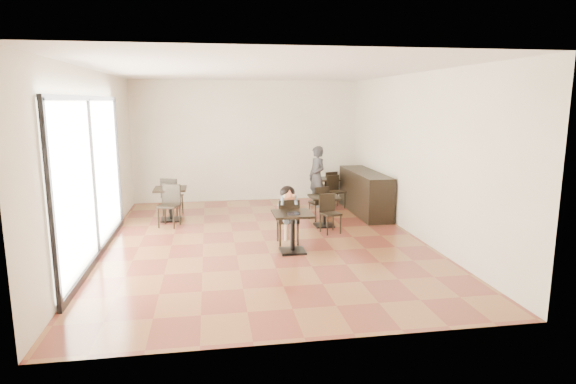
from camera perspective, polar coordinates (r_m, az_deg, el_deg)
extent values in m
cube|color=brown|center=(9.33, -2.76, -5.83)|extent=(6.00, 8.00, 0.01)
cube|color=white|center=(8.96, -2.95, 14.20)|extent=(6.00, 8.00, 0.01)
cube|color=white|center=(12.97, -4.87, 6.02)|extent=(6.00, 0.01, 3.20)
cube|color=white|center=(5.10, 2.27, -1.22)|extent=(6.00, 0.01, 3.20)
cube|color=white|center=(9.17, -21.86, 3.35)|extent=(0.01, 8.00, 3.20)
cube|color=white|center=(9.80, 14.90, 4.19)|extent=(0.01, 8.00, 3.20)
cube|color=white|center=(8.70, -22.27, 1.63)|extent=(0.04, 4.50, 2.60)
cylinder|color=black|center=(8.37, 0.67, -2.56)|extent=(0.24, 0.24, 0.01)
imported|color=#35353A|center=(12.21, 3.44, 1.84)|extent=(0.54, 0.65, 1.54)
cube|color=black|center=(11.68, 9.08, -0.04)|extent=(0.60, 2.40, 1.00)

